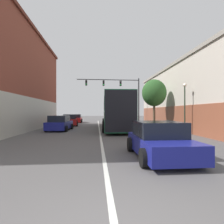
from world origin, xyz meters
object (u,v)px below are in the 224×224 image
street_tree_near (154,93)px  hatchback_foreground (160,140)px  parked_car_left_far (70,120)px  street_lamp (185,106)px  parked_car_left_near (76,119)px  bus (116,111)px  parked_car_left_mid (60,123)px  traffic_signal_gantry (119,89)px

street_tree_near → hatchback_foreground: bearing=-107.6°
parked_car_left_far → street_lamp: 14.84m
parked_car_left_near → bus: bearing=-157.1°
parked_car_left_near → parked_car_left_far: 6.68m
parked_car_left_mid → traffic_signal_gantry: traffic_signal_gantry is taller
parked_car_left_near → traffic_signal_gantry: size_ratio=0.49×
bus → parked_car_left_far: (-5.61, 5.11, -1.27)m
parked_car_left_mid → street_lamp: size_ratio=0.99×
parked_car_left_mid → parked_car_left_far: 6.07m
traffic_signal_gantry → street_lamp: size_ratio=2.30×
hatchback_foreground → parked_car_left_near: (-5.99, 23.52, 0.00)m
parked_car_left_near → street_tree_near: size_ratio=0.89×
traffic_signal_gantry → street_lamp: bearing=-73.8°
street_tree_near → traffic_signal_gantry: bearing=107.7°
bus → parked_car_left_mid: 5.89m
bus → street_tree_near: (4.01, -0.70, 1.84)m
bus → street_lamp: street_lamp is taller
parked_car_left_near → parked_car_left_far: (-0.12, -6.67, 0.04)m
street_tree_near → parked_car_left_far: bearing=148.9°
traffic_signal_gantry → street_lamp: 13.71m
hatchback_foreground → street_lamp: bearing=-34.1°
hatchback_foreground → bus: bearing=2.8°
hatchback_foreground → street_tree_near: (3.50, 11.05, 3.15)m
parked_car_left_near → traffic_signal_gantry: 9.13m
hatchback_foreground → parked_car_left_far: size_ratio=0.87×
hatchback_foreground → parked_car_left_near: size_ratio=0.82×
bus → street_lamp: bearing=-133.1°
bus → traffic_signal_gantry: traffic_signal_gantry is taller
parked_car_left_near → parked_car_left_far: size_ratio=1.06×
street_tree_near → parked_car_left_mid: bearing=-178.4°
parked_car_left_mid → street_tree_near: street_tree_near is taller
parked_car_left_near → traffic_signal_gantry: traffic_signal_gantry is taller
parked_car_left_far → street_tree_near: bearing=-128.5°
parked_car_left_near → parked_car_left_mid: 12.75m
parked_car_left_mid → street_tree_near: bearing=-84.5°
hatchback_foreground → parked_car_left_mid: 12.42m
hatchback_foreground → traffic_signal_gantry: traffic_signal_gantry is taller
parked_car_left_far → street_tree_near: street_tree_near is taller
street_lamp → parked_car_left_near: bearing=122.0°
parked_car_left_far → street_tree_near: (9.61, -5.80, 3.10)m
parked_car_left_far → street_tree_near: 11.65m
bus → parked_car_left_mid: bearing=101.8°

